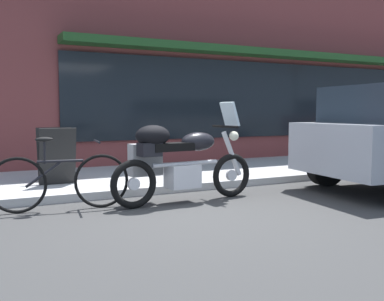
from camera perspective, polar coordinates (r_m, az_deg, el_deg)
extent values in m
plane|color=#373737|center=(5.63, -0.22, -7.91)|extent=(80.00, 80.00, 0.00)
cube|color=brown|center=(13.16, 17.97, 13.51)|extent=(21.35, 0.35, 6.52)
cube|color=black|center=(12.87, 18.42, 6.04)|extent=(14.94, 0.06, 1.80)
cube|color=#1E471E|center=(12.79, 19.27, 10.97)|extent=(14.94, 0.60, 0.16)
torus|color=black|center=(6.61, 5.05, -3.17)|extent=(0.65, 0.13, 0.64)
cylinder|color=silver|center=(6.61, 5.05, -3.17)|extent=(0.16, 0.07, 0.16)
torus|color=black|center=(5.84, -7.46, -4.27)|extent=(0.65, 0.13, 0.64)
cylinder|color=silver|center=(5.84, -7.46, -4.27)|extent=(0.16, 0.07, 0.16)
cube|color=silver|center=(6.16, -1.21, -3.28)|extent=(0.46, 0.33, 0.32)
cylinder|color=silver|center=(6.16, -0.81, -1.68)|extent=(1.02, 0.13, 0.06)
ellipsoid|color=black|center=(6.24, 0.77, 1.17)|extent=(0.54, 0.32, 0.26)
cube|color=black|center=(6.03, -2.62, 0.46)|extent=(0.62, 0.28, 0.11)
cube|color=black|center=(5.88, -5.45, 0.13)|extent=(0.29, 0.24, 0.18)
cylinder|color=silver|center=(6.58, 5.08, -0.41)|extent=(0.35, 0.09, 0.67)
cylinder|color=black|center=(6.48, 4.24, 3.07)|extent=(0.08, 0.62, 0.04)
cube|color=silver|center=(6.52, 4.83, 4.66)|extent=(0.17, 0.33, 0.35)
sphere|color=#EAEACC|center=(6.58, 5.37, 1.87)|extent=(0.14, 0.14, 0.14)
cube|color=#A1A1A1|center=(6.14, -5.98, -1.17)|extent=(0.45, 0.23, 0.44)
cube|color=black|center=(6.24, -6.35, -1.08)|extent=(0.37, 0.04, 0.03)
ellipsoid|color=black|center=(5.89, -5.03, 1.90)|extent=(0.50, 0.35, 0.28)
torus|color=black|center=(5.96, -11.47, -3.84)|extent=(0.71, 0.13, 0.71)
torus|color=black|center=(5.91, -21.41, -4.16)|extent=(0.71, 0.13, 0.71)
cylinder|color=black|center=(5.88, -16.49, -1.32)|extent=(0.57, 0.11, 0.04)
cylinder|color=black|center=(5.89, -18.45, -2.93)|extent=(0.44, 0.09, 0.32)
cylinder|color=black|center=(5.86, -18.32, -0.21)|extent=(0.03, 0.03, 0.30)
ellipsoid|color=black|center=(5.85, -18.36, 1.35)|extent=(0.23, 0.13, 0.06)
cylinder|color=black|center=(5.90, -12.04, 1.14)|extent=(0.09, 0.48, 0.03)
cylinder|color=black|center=(7.92, 16.74, -1.95)|extent=(0.68, 0.28, 0.66)
cube|color=black|center=(7.21, -16.77, -0.73)|extent=(0.55, 0.18, 0.88)
cube|color=black|center=(7.43, -17.07, -0.57)|extent=(0.55, 0.18, 0.88)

